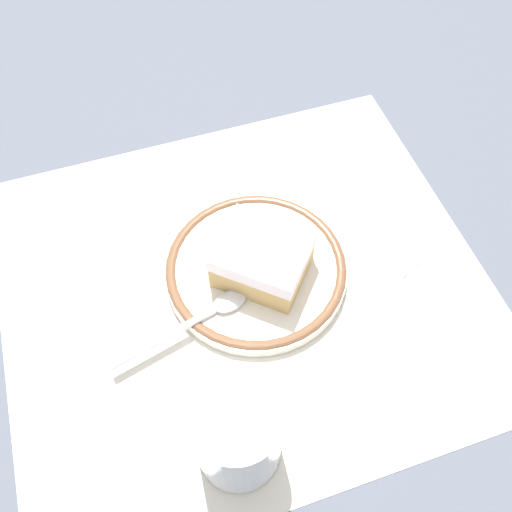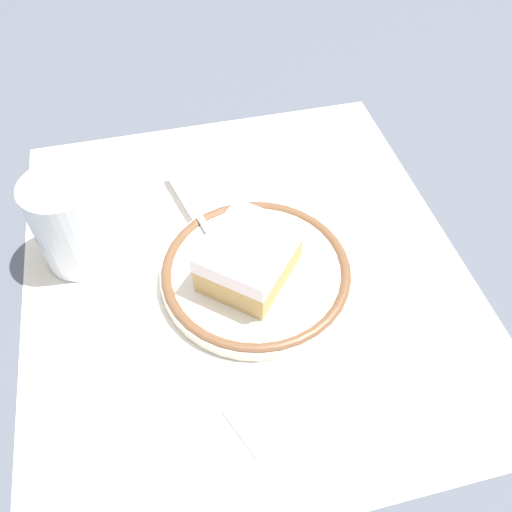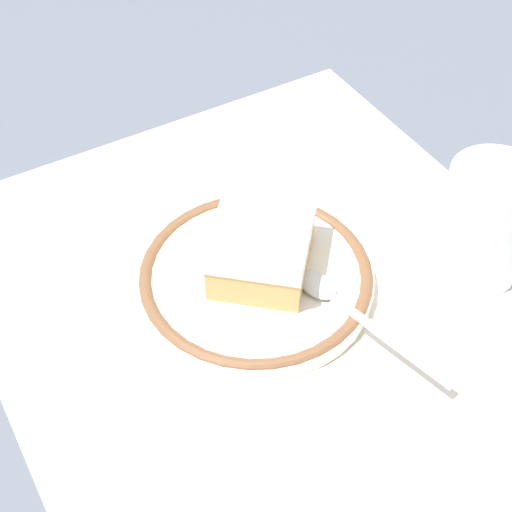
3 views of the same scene
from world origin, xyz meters
name	(u,v)px [view 2 (image 2 of 3)]	position (x,y,z in m)	size (l,w,h in m)	color
ground_plane	(245,268)	(0.00, 0.00, 0.00)	(2.40, 2.40, 0.00)	#4C515B
placemat	(245,268)	(0.00, 0.00, 0.00)	(0.49, 0.44, 0.00)	beige
plate	(256,272)	(-0.02, -0.01, 0.01)	(0.19, 0.19, 0.02)	silver
cake_slice	(248,258)	(-0.02, 0.00, 0.04)	(0.11, 0.11, 0.05)	tan
spoon	(203,222)	(0.05, 0.03, 0.02)	(0.15, 0.05, 0.01)	silver
cup	(73,227)	(0.06, 0.16, 0.04)	(0.07, 0.07, 0.10)	silver
napkin	(267,156)	(0.16, -0.06, 0.00)	(0.12, 0.11, 0.00)	white
sugar_packet	(253,423)	(-0.16, 0.03, 0.00)	(0.05, 0.03, 0.01)	white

